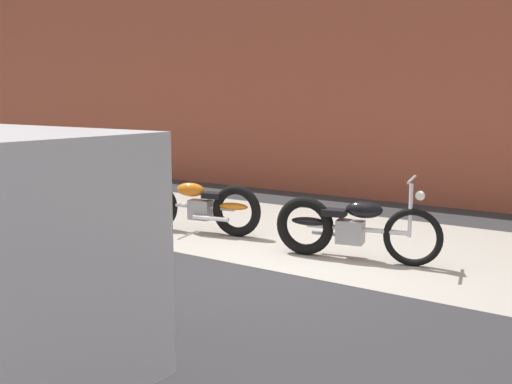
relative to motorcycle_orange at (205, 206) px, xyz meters
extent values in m
plane|color=#2D2D30|center=(1.65, -1.02, -0.40)|extent=(80.00, 80.00, 0.00)
cube|color=#9E998E|center=(1.65, 0.73, -0.40)|extent=(36.00, 3.50, 0.01)
cube|color=brown|center=(1.65, 4.18, 2.41)|extent=(36.00, 0.50, 5.62)
torus|color=black|center=(-0.79, -0.15, -0.06)|extent=(0.68, 0.20, 0.68)
torus|color=black|center=(0.48, 0.09, -0.03)|extent=(0.74, 0.26, 0.73)
cylinder|color=silver|center=(-0.16, -0.03, -0.02)|extent=(1.22, 0.28, 0.06)
cube|color=#99999E|center=(-0.08, -0.01, -0.06)|extent=(0.35, 0.27, 0.28)
ellipsoid|color=orange|center=(-0.23, -0.04, 0.22)|extent=(0.47, 0.27, 0.20)
ellipsoid|color=orange|center=(0.43, 0.08, 0.03)|extent=(0.47, 0.26, 0.10)
cube|color=black|center=(0.12, 0.02, 0.16)|extent=(0.31, 0.25, 0.08)
cylinder|color=silver|center=(-0.75, -0.14, 0.25)|extent=(0.05, 0.05, 0.62)
cylinder|color=silver|center=(-0.75, -0.14, 0.61)|extent=(0.14, 0.58, 0.03)
sphere|color=white|center=(-0.85, -0.16, 0.43)|extent=(0.11, 0.11, 0.11)
cylinder|color=silver|center=(0.19, -0.12, -0.14)|extent=(0.55, 0.16, 0.06)
torus|color=black|center=(3.01, 0.04, -0.06)|extent=(0.68, 0.21, 0.68)
torus|color=black|center=(1.74, -0.22, -0.03)|extent=(0.74, 0.27, 0.73)
cylinder|color=silver|center=(2.38, -0.09, -0.02)|extent=(1.22, 0.30, 0.06)
cube|color=#99999E|center=(2.30, -0.10, -0.06)|extent=(0.36, 0.28, 0.28)
ellipsoid|color=black|center=(2.46, -0.07, 0.22)|extent=(0.47, 0.27, 0.20)
ellipsoid|color=black|center=(1.79, -0.21, 0.03)|extent=(0.47, 0.26, 0.10)
cube|color=black|center=(2.10, -0.14, 0.16)|extent=(0.31, 0.25, 0.08)
cylinder|color=silver|center=(2.97, 0.03, 0.25)|extent=(0.05, 0.05, 0.62)
cylinder|color=silver|center=(2.97, 0.03, 0.61)|extent=(0.14, 0.58, 0.03)
sphere|color=white|center=(3.07, 0.05, 0.43)|extent=(0.11, 0.11, 0.11)
cylinder|color=silver|center=(2.03, 0.00, -0.14)|extent=(0.55, 0.17, 0.06)
cylinder|color=black|center=(1.85, -4.18, 0.05)|extent=(0.91, 0.31, 0.90)
camera|label=1|loc=(5.07, -6.30, 1.52)|focal=40.24mm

